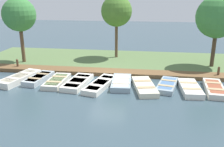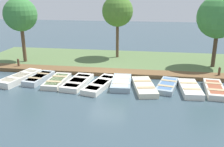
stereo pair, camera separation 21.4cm
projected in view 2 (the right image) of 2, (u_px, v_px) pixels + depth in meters
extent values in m
plane|color=#384C56|center=(108.00, 81.00, 17.18)|extent=(80.00, 80.00, 0.00)
cube|color=#567042|center=(118.00, 61.00, 21.85)|extent=(8.00, 24.00, 0.17)
cube|color=brown|center=(111.00, 72.00, 18.59)|extent=(1.31, 18.67, 0.28)
cube|color=silver|center=(20.00, 78.00, 17.14)|extent=(3.51, 1.86, 0.41)
cube|color=beige|center=(20.00, 75.00, 17.08)|extent=(2.86, 1.48, 0.03)
cube|color=beige|center=(13.00, 78.00, 16.52)|extent=(0.57, 1.06, 0.03)
cube|color=beige|center=(26.00, 72.00, 17.63)|extent=(0.57, 1.06, 0.03)
cube|color=#B2BCC1|center=(39.00, 78.00, 17.15)|extent=(2.81, 1.32, 0.36)
cube|color=#4C709E|center=(39.00, 76.00, 17.10)|extent=(2.30, 1.04, 0.03)
cube|color=tan|center=(35.00, 78.00, 16.62)|extent=(0.38, 0.93, 0.03)
cube|color=tan|center=(43.00, 73.00, 17.56)|extent=(0.38, 0.93, 0.03)
cube|color=beige|center=(57.00, 81.00, 16.65)|extent=(2.86, 1.11, 0.32)
cube|color=#6B7F51|center=(57.00, 79.00, 16.61)|extent=(2.35, 0.87, 0.03)
cube|color=tan|center=(54.00, 81.00, 16.09)|extent=(0.29, 1.01, 0.03)
cube|color=tan|center=(60.00, 76.00, 17.11)|extent=(0.29, 1.01, 0.03)
cube|color=silver|center=(78.00, 82.00, 16.40)|extent=(3.21, 1.52, 0.33)
cube|color=beige|center=(78.00, 80.00, 16.36)|extent=(2.63, 1.20, 0.03)
cube|color=beige|center=(74.00, 83.00, 15.81)|extent=(0.43, 1.11, 0.03)
cube|color=beige|center=(81.00, 77.00, 16.89)|extent=(0.43, 1.11, 0.03)
cube|color=silver|center=(100.00, 84.00, 16.03)|extent=(3.62, 1.79, 0.33)
cube|color=#6B7F51|center=(100.00, 82.00, 15.98)|extent=(2.96, 1.43, 0.03)
cube|color=beige|center=(96.00, 85.00, 15.39)|extent=(0.55, 0.99, 0.03)
cube|color=beige|center=(104.00, 79.00, 16.56)|extent=(0.55, 0.99, 0.03)
cube|color=#8C9EA8|center=(121.00, 83.00, 16.30)|extent=(2.96, 1.38, 0.35)
cube|color=beige|center=(121.00, 80.00, 16.25)|extent=(2.42, 1.08, 0.03)
cube|color=beige|center=(121.00, 83.00, 15.72)|extent=(0.35, 1.14, 0.03)
cube|color=beige|center=(122.00, 77.00, 16.76)|extent=(0.35, 1.14, 0.03)
cube|color=beige|center=(144.00, 87.00, 15.62)|extent=(3.35, 1.80, 0.33)
cube|color=#4C709E|center=(144.00, 84.00, 15.57)|extent=(2.74, 1.43, 0.03)
cube|color=tan|center=(146.00, 88.00, 14.99)|extent=(0.54, 1.11, 0.03)
cube|color=tan|center=(143.00, 81.00, 16.14)|extent=(0.54, 1.11, 0.03)
cube|color=#8C9EA8|center=(167.00, 86.00, 15.84)|extent=(2.94, 1.64, 0.31)
cube|color=#4C709E|center=(167.00, 83.00, 15.79)|extent=(2.41, 1.31, 0.03)
cube|color=tan|center=(166.00, 86.00, 15.32)|extent=(0.49, 1.00, 0.03)
cube|color=tan|center=(169.00, 81.00, 16.25)|extent=(0.49, 1.00, 0.03)
cube|color=silver|center=(190.00, 89.00, 15.26)|extent=(2.92, 1.26, 0.35)
cube|color=#6B7F51|center=(190.00, 86.00, 15.21)|extent=(2.39, 0.99, 0.03)
cube|color=tan|center=(192.00, 89.00, 14.69)|extent=(0.34, 1.03, 0.03)
cube|color=tan|center=(189.00, 83.00, 15.72)|extent=(0.34, 1.03, 0.03)
cube|color=beige|center=(214.00, 89.00, 15.21)|extent=(3.15, 1.29, 0.34)
cube|color=#994C33|center=(215.00, 87.00, 15.16)|extent=(2.58, 1.02, 0.03)
cube|color=tan|center=(216.00, 90.00, 14.61)|extent=(0.38, 0.99, 0.03)
cube|color=tan|center=(213.00, 83.00, 15.69)|extent=(0.38, 0.99, 0.03)
cylinder|color=brown|center=(19.00, 65.00, 19.67)|extent=(0.17, 0.17, 0.78)
sphere|color=brown|center=(18.00, 60.00, 19.55)|extent=(0.15, 0.15, 0.15)
cylinder|color=brown|center=(219.00, 74.00, 17.43)|extent=(0.17, 0.17, 0.78)
sphere|color=brown|center=(220.00, 68.00, 17.30)|extent=(0.15, 0.15, 0.15)
cylinder|color=brown|center=(24.00, 44.00, 21.05)|extent=(0.29, 0.29, 3.37)
sphere|color=#3D7F3D|center=(20.00, 15.00, 20.31)|extent=(2.71, 2.71, 2.71)
cylinder|color=brown|center=(117.00, 40.00, 22.51)|extent=(0.26, 0.26, 3.55)
sphere|color=#4C7A2D|center=(118.00, 11.00, 21.75)|extent=(2.71, 2.71, 2.71)
cylinder|color=#4C3828|center=(215.00, 49.00, 19.54)|extent=(0.31, 0.31, 3.18)
sphere|color=#3D7F3D|center=(219.00, 17.00, 18.78)|extent=(3.25, 3.25, 3.25)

